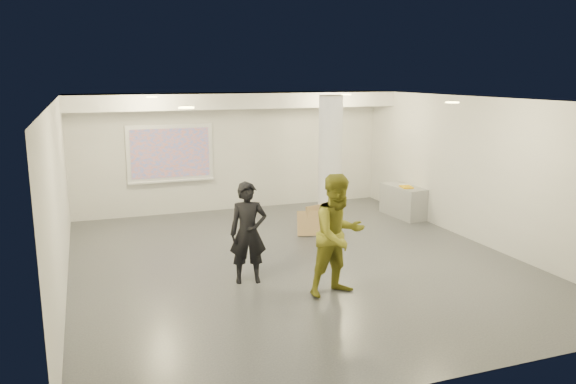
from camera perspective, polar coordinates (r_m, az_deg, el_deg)
name	(u,v)px	position (r m, az deg, el deg)	size (l,w,h in m)	color
floor	(295,261)	(10.60, 0.75, -7.05)	(8.00, 9.00, 0.01)	#36383E
ceiling	(296,99)	(10.04, 0.79, 9.38)	(8.00, 9.00, 0.01)	silver
wall_back	(233,152)	(14.45, -5.59, 4.10)	(8.00, 0.01, 3.00)	silver
wall_front	(443,256)	(6.34, 15.46, -6.33)	(8.00, 0.01, 3.00)	silver
wall_left	(59,199)	(9.58, -22.21, -0.68)	(0.01, 9.00, 3.00)	silver
wall_right	(477,170)	(12.20, 18.63, 2.11)	(0.01, 9.00, 3.00)	silver
soffit_band	(238,100)	(13.80, -5.12, 9.26)	(8.00, 1.10, 0.36)	silver
downlight_nw	(152,97)	(11.96, -13.66, 9.35)	(0.22, 0.22, 0.02)	#E6D876
downlight_ne	(346,95)	(13.21, 5.94, 9.82)	(0.22, 0.22, 0.02)	#E6D876
downlight_sw	(186,108)	(8.00, -10.30, 8.43)	(0.22, 0.22, 0.02)	#E6D876
downlight_se	(452,102)	(9.77, 16.35, 8.73)	(0.22, 0.22, 0.02)	#E6D876
column	(330,164)	(12.42, 4.30, 2.86)	(0.52, 0.52, 3.00)	silver
projection_screen	(170,154)	(14.09, -11.87, 3.82)	(2.10, 0.13, 1.42)	white
credenza	(404,201)	(14.08, 11.67, -0.93)	(0.54, 1.30, 0.76)	gray
papers_stack	(405,185)	(14.08, 11.82, 0.68)	(0.26, 0.33, 0.02)	silver
postit_pad	(406,187)	(13.83, 11.94, 0.50)	(0.25, 0.34, 0.03)	#DEA108
cardboard_back	(317,219)	(12.37, 2.96, -2.76)	(0.58, 0.05, 0.63)	#A07D4F
cardboard_front	(309,223)	(12.19, 2.10, -3.20)	(0.50, 0.05, 0.54)	#A07D4F
woman	(248,233)	(9.36, -4.06, -4.16)	(0.62, 0.41, 1.71)	black
man	(339,235)	(8.84, 5.16, -4.38)	(0.94, 0.73, 1.94)	olive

